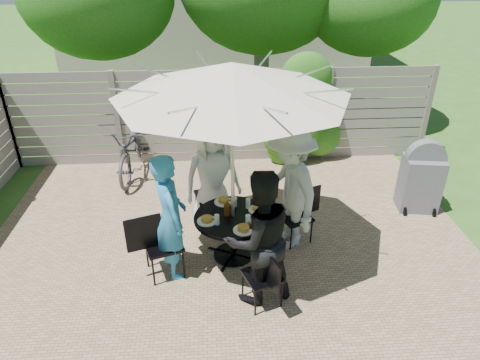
{
  "coord_description": "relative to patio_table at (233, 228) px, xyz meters",
  "views": [
    {
      "loc": [
        -0.2,
        -4.75,
        3.8
      ],
      "look_at": [
        0.13,
        0.17,
        1.1
      ],
      "focal_mm": 32.0,
      "sensor_mm": 36.0,
      "label": 1
    }
  ],
  "objects": [
    {
      "name": "person_back",
      "position": [
        -0.26,
        0.79,
        0.38
      ],
      "size": [
        0.96,
        0.77,
        1.7
      ],
      "primitive_type": "imported",
      "rotation": [
        0.0,
        0.0,
        6.6
      ],
      "color": "silver",
      "rests_on": "ground"
    },
    {
      "name": "bbq_grill",
      "position": [
        3.05,
        1.04,
        0.08
      ],
      "size": [
        0.65,
        0.54,
        1.21
      ],
      "rotation": [
        0.0,
        0.0,
        -0.15
      ],
      "color": "#5D5E63",
      "rests_on": "ground"
    },
    {
      "name": "plate_back",
      "position": [
        -0.11,
        0.34,
        0.23
      ],
      "size": [
        0.26,
        0.26,
        0.06
      ],
      "color": "white",
      "rests_on": "patio_table"
    },
    {
      "name": "plate_front",
      "position": [
        0.11,
        -0.34,
        0.23
      ],
      "size": [
        0.26,
        0.26,
        0.06
      ],
      "color": "white",
      "rests_on": "patio_table"
    },
    {
      "name": "glass_front",
      "position": [
        0.18,
        -0.21,
        0.27
      ],
      "size": [
        0.07,
        0.07,
        0.14
      ],
      "primitive_type": "cylinder",
      "color": "silver",
      "rests_on": "patio_table"
    },
    {
      "name": "syrup_jug",
      "position": [
        -0.07,
        0.03,
        0.28
      ],
      "size": [
        0.09,
        0.09,
        0.16
      ],
      "primitive_type": "cylinder",
      "color": "#59280C",
      "rests_on": "patio_table"
    },
    {
      "name": "glass_left",
      "position": [
        -0.21,
        -0.18,
        0.27
      ],
      "size": [
        0.07,
        0.07,
        0.14
      ],
      "primitive_type": "cylinder",
      "color": "silver",
      "rests_on": "patio_table"
    },
    {
      "name": "plate_extra",
      "position": [
        0.26,
        -0.23,
        0.23
      ],
      "size": [
        0.24,
        0.24,
        0.06
      ],
      "color": "white",
      "rests_on": "patio_table"
    },
    {
      "name": "person_left",
      "position": [
        -0.79,
        -0.26,
        0.39
      ],
      "size": [
        0.58,
        0.72,
        1.71
      ],
      "primitive_type": "imported",
      "rotation": [
        0.0,
        0.0,
        8.17
      ],
      "color": "teal",
      "rests_on": "ground"
    },
    {
      "name": "bicycle",
      "position": [
        -1.71,
        2.63,
        0.03
      ],
      "size": [
        0.83,
        1.96,
        1.0
      ],
      "primitive_type": "imported",
      "rotation": [
        0.0,
        0.0,
        -0.08
      ],
      "color": "#333338",
      "rests_on": "ground"
    },
    {
      "name": "umbrella",
      "position": [
        0.0,
        0.0,
        2.02
      ],
      "size": [
        3.49,
        3.49,
        2.68
      ],
      "rotation": [
        0.0,
        0.0,
        0.32
      ],
      "color": "silver",
      "rests_on": "ground"
    },
    {
      "name": "chair_right",
      "position": [
        0.92,
        0.3,
        -0.22
      ],
      "size": [
        0.64,
        0.53,
        0.83
      ],
      "rotation": [
        0.0,
        0.0,
        3.55
      ],
      "color": "black",
      "rests_on": "ground"
    },
    {
      "name": "coffee_cup",
      "position": [
        0.03,
        0.24,
        0.26
      ],
      "size": [
        0.08,
        0.08,
        0.12
      ],
      "primitive_type": "cylinder",
      "color": "#C6B293",
      "rests_on": "patio_table"
    },
    {
      "name": "glass_right",
      "position": [
        0.21,
        0.18,
        0.27
      ],
      "size": [
        0.07,
        0.07,
        0.14
      ],
      "primitive_type": "cylinder",
      "color": "silver",
      "rests_on": "patio_table"
    },
    {
      "name": "plate_left",
      "position": [
        -0.34,
        -0.11,
        0.23
      ],
      "size": [
        0.26,
        0.26,
        0.06
      ],
      "color": "white",
      "rests_on": "patio_table"
    },
    {
      "name": "person_front",
      "position": [
        0.26,
        -0.79,
        0.4
      ],
      "size": [
        1.0,
        0.88,
        1.73
      ],
      "primitive_type": "imported",
      "rotation": [
        0.0,
        0.0,
        3.46
      ],
      "color": "black",
      "rests_on": "ground"
    },
    {
      "name": "plate_right",
      "position": [
        0.34,
        0.11,
        0.23
      ],
      "size": [
        0.26,
        0.26,
        0.06
      ],
      "color": "white",
      "rests_on": "patio_table"
    },
    {
      "name": "person_right",
      "position": [
        0.79,
        0.26,
        0.44
      ],
      "size": [
        1.0,
        1.32,
        1.81
      ],
      "primitive_type": "imported",
      "rotation": [
        0.0,
        0.0,
        5.03
      ],
      "color": "#B2B3AE",
      "rests_on": "ground"
    },
    {
      "name": "patio_table",
      "position": [
        0.0,
        0.0,
        0.0
      ],
      "size": [
        1.29,
        1.29,
        0.67
      ],
      "rotation": [
        0.0,
        0.0,
        0.32
      ],
      "color": "black",
      "rests_on": "ground"
    },
    {
      "name": "chair_left",
      "position": [
        -0.92,
        -0.3,
        -0.18
      ],
      "size": [
        0.72,
        0.57,
        0.94
      ],
      "rotation": [
        0.0,
        0.0,
        6.61
      ],
      "color": "black",
      "rests_on": "ground"
    },
    {
      "name": "chair_back",
      "position": [
        -0.3,
        0.92,
        -0.19
      ],
      "size": [
        0.54,
        0.7,
        0.92
      ],
      "rotation": [
        0.0,
        0.0,
        4.96
      ],
      "color": "black",
      "rests_on": "ground"
    },
    {
      "name": "chair_front",
      "position": [
        0.3,
        -0.92,
        -0.22
      ],
      "size": [
        0.52,
        0.64,
        0.83
      ],
      "rotation": [
        0.0,
        0.0,
        1.93
      ],
      "color": "black",
      "rests_on": "ground"
    }
  ]
}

